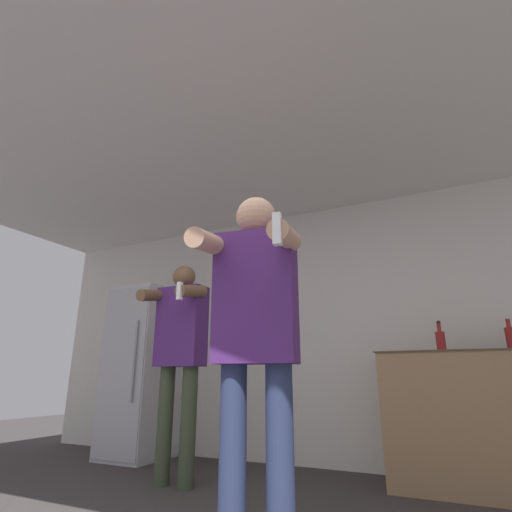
% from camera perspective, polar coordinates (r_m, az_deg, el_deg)
% --- Properties ---
extents(wall_back, '(7.00, 0.06, 2.55)m').
position_cam_1_polar(wall_back, '(4.16, 9.31, -10.24)').
color(wall_back, silver).
rests_on(wall_back, ground_plane).
extents(ceiling_slab, '(7.00, 3.42, 0.05)m').
position_cam_1_polar(ceiling_slab, '(3.27, 0.33, 15.84)').
color(ceiling_slab, silver).
rests_on(ceiling_slab, wall_back).
extents(refrigerator, '(0.61, 0.76, 1.77)m').
position_cam_1_polar(refrigerator, '(4.72, -15.66, -15.40)').
color(refrigerator, silver).
rests_on(refrigerator, ground_plane).
extents(counter, '(1.28, 0.65, 1.00)m').
position_cam_1_polar(counter, '(3.64, 28.57, -19.84)').
color(counter, '#997551').
rests_on(counter, ground_plane).
extents(bottle_tall_gin, '(0.07, 0.07, 0.26)m').
position_cam_1_polar(bottle_tall_gin, '(3.67, 24.88, -10.85)').
color(bottle_tall_gin, maroon).
rests_on(bottle_tall_gin, counter).
extents(bottle_amber_bourbon, '(0.07, 0.07, 0.26)m').
position_cam_1_polar(bottle_amber_bourbon, '(3.69, 32.60, -9.74)').
color(bottle_amber_bourbon, maroon).
rests_on(bottle_amber_bourbon, counter).
extents(person_woman_foreground, '(0.54, 0.54, 1.73)m').
position_cam_1_polar(person_woman_foreground, '(1.97, -0.10, -10.28)').
color(person_woman_foreground, navy).
rests_on(person_woman_foreground, ground_plane).
extents(person_man_side, '(0.49, 0.44, 1.75)m').
position_cam_1_polar(person_man_side, '(3.49, -10.83, -12.57)').
color(person_man_side, '#38422D').
rests_on(person_man_side, ground_plane).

